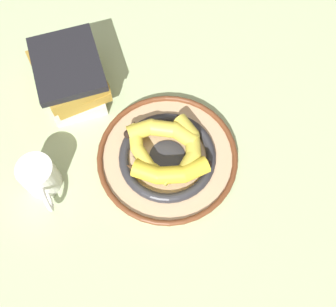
{
  "coord_description": "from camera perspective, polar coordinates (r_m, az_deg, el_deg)",
  "views": [
    {
      "loc": [
        -0.38,
        0.08,
        0.88
      ],
      "look_at": [
        -0.02,
        -0.0,
        0.04
      ],
      "focal_mm": 42.0,
      "sensor_mm": 36.0,
      "label": 1
    }
  ],
  "objects": [
    {
      "name": "ground_plane",
      "position": [
        0.96,
        -0.32,
        -0.03
      ],
      "size": [
        2.8,
        2.8,
        0.0
      ],
      "primitive_type": "plane",
      "color": "#B2C693"
    },
    {
      "name": "decorative_bowl",
      "position": [
        0.93,
        0.0,
        -0.53
      ],
      "size": [
        0.34,
        0.34,
        0.03
      ],
      "color": "tan",
      "rests_on": "ground_plane"
    },
    {
      "name": "banana_a",
      "position": [
        0.91,
        3.12,
        1.0
      ],
      "size": [
        0.17,
        0.08,
        0.04
      ],
      "rotation": [
        0.0,
        0.0,
        6.1
      ],
      "color": "gold",
      "rests_on": "decorative_bowl"
    },
    {
      "name": "banana_b",
      "position": [
        0.92,
        -0.56,
        3.21
      ],
      "size": [
        0.11,
        0.18,
        0.04
      ],
      "rotation": [
        0.0,
        0.0,
        7.48
      ],
      "color": "yellow",
      "rests_on": "decorative_bowl"
    },
    {
      "name": "banana_c",
      "position": [
        0.9,
        -3.38,
        -0.18
      ],
      "size": [
        0.18,
        0.08,
        0.03
      ],
      "rotation": [
        0.0,
        0.0,
        9.74
      ],
      "color": "yellow",
      "rests_on": "decorative_bowl"
    },
    {
      "name": "banana_d",
      "position": [
        0.88,
        0.13,
        -2.73
      ],
      "size": [
        0.08,
        0.2,
        0.04
      ],
      "rotation": [
        0.0,
        0.0,
        10.82
      ],
      "color": "yellow",
      "rests_on": "decorative_bowl"
    },
    {
      "name": "book_stack",
      "position": [
        1.03,
        -13.99,
        11.03
      ],
      "size": [
        0.23,
        0.19,
        0.12
      ],
      "rotation": [
        0.0,
        0.0,
        0.07
      ],
      "color": "silver",
      "rests_on": "ground_plane"
    },
    {
      "name": "coffee_mug",
      "position": [
        0.93,
        -18.11,
        -3.26
      ],
      "size": [
        0.13,
        0.08,
        0.09
      ],
      "rotation": [
        0.0,
        0.0,
        3.34
      ],
      "color": "white",
      "rests_on": "ground_plane"
    }
  ]
}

